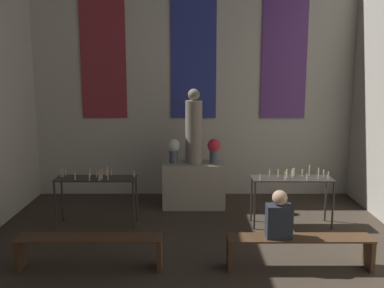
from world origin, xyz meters
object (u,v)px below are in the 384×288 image
object	(u,v)px
flower_vase_right	(212,149)
pew_back_right	(297,245)
flower_vase_left	(172,149)
candle_rack_right	(290,184)
person_seated	(277,216)
candle_rack_left	(94,184)
pew_back_left	(88,246)
altar	(192,185)
statue	(192,129)

from	to	relation	value
flower_vase_right	pew_back_right	world-z (taller)	flower_vase_right
flower_vase_left	candle_rack_right	bearing A→B (deg)	-26.53
pew_back_right	person_seated	distance (m)	0.53
candle_rack_left	pew_back_left	xyz separation A→B (m)	(0.28, -1.77, -0.44)
altar	pew_back_right	bearing A→B (deg)	-62.24
pew_back_left	person_seated	world-z (taller)	person_seated
flower_vase_right	flower_vase_left	bearing A→B (deg)	180.00
altar	candle_rack_left	bearing A→B (deg)	-148.34
flower_vase_right	altar	bearing A→B (deg)	-180.00
candle_rack_left	pew_back_right	bearing A→B (deg)	-28.12
flower_vase_left	flower_vase_right	bearing A→B (deg)	0.00
pew_back_left	pew_back_right	xyz separation A→B (m)	(3.02, 0.00, 0.00)
flower_vase_left	candle_rack_right	world-z (taller)	flower_vase_left
flower_vase_left	pew_back_right	distance (m)	3.57
altar	flower_vase_left	distance (m)	0.87
statue	pew_back_left	world-z (taller)	statue
altar	flower_vase_right	size ratio (longest dim) A/B	2.54
pew_back_right	flower_vase_left	bearing A→B (deg)	123.89
pew_back_right	altar	bearing A→B (deg)	117.76
flower_vase_left	pew_back_left	bearing A→B (deg)	-110.86
altar	person_seated	distance (m)	3.13
candle_rack_left	candle_rack_right	world-z (taller)	candle_rack_left
flower_vase_right	pew_back_right	xyz separation A→B (m)	(1.09, -2.87, -0.89)
flower_vase_left	pew_back_left	world-z (taller)	flower_vase_left
pew_back_left	candle_rack_left	bearing A→B (deg)	99.06
pew_back_left	pew_back_right	world-z (taller)	same
statue	person_seated	xyz separation A→B (m)	(1.20, -2.87, -0.86)
flower_vase_left	candle_rack_right	size ratio (longest dim) A/B	0.34
candle_rack_right	pew_back_right	world-z (taller)	candle_rack_right
candle_rack_left	flower_vase_right	bearing A→B (deg)	26.57
flower_vase_left	pew_back_right	bearing A→B (deg)	-56.11
statue	candle_rack_right	distance (m)	2.28
candle_rack_left	pew_back_left	distance (m)	1.84
candle_rack_left	flower_vase_left	bearing A→B (deg)	38.79
statue	flower_vase_right	xyz separation A→B (m)	(0.42, 0.00, -0.41)
pew_back_right	flower_vase_right	bearing A→B (deg)	110.86
statue	flower_vase_left	world-z (taller)	statue
altar	flower_vase_right	xyz separation A→B (m)	(0.42, 0.00, 0.77)
candle_rack_left	person_seated	bearing A→B (deg)	-30.53
flower_vase_right	person_seated	xyz separation A→B (m)	(0.78, -2.87, -0.45)
statue	candle_rack_left	distance (m)	2.27
statue	person_seated	world-z (taller)	statue
flower_vase_left	person_seated	size ratio (longest dim) A/B	0.73
flower_vase_right	pew_back_right	distance (m)	3.20
flower_vase_right	pew_back_right	size ratio (longest dim) A/B	0.24
altar	candle_rack_right	xyz separation A→B (m)	(1.79, -1.10, 0.32)
pew_back_right	statue	bearing A→B (deg)	117.76
candle_rack_left	altar	bearing A→B (deg)	31.66
statue	pew_back_left	distance (m)	3.49
pew_back_left	pew_back_right	distance (m)	3.02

